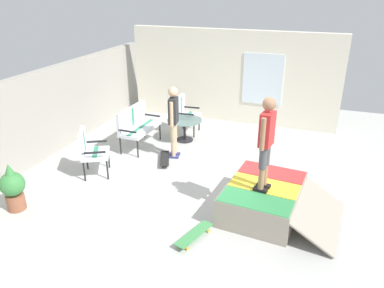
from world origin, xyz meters
TOP-DOWN VIEW (x-y plane):
  - ground_plane at (0.00, 0.00)m, footprint 12.00×12.00m
  - back_wall_cinderblock at (0.00, 4.00)m, footprint 9.00×0.20m
  - house_facade at (3.80, 0.49)m, footprint 0.23×6.00m
  - skate_ramp at (-0.69, -1.29)m, footprint 1.82×2.09m
  - patio_bench at (1.16, 2.23)m, footprint 1.27×0.60m
  - patio_chair_near_house at (2.43, 1.44)m, footprint 0.66×0.59m
  - patio_chair_by_wall at (-0.52, 2.44)m, footprint 0.81×0.78m
  - patio_table at (1.91, 1.24)m, footprint 0.90×0.90m
  - person_watching at (0.92, 1.12)m, footprint 0.47×0.29m
  - person_skater at (-0.83, -1.23)m, footprint 0.47×0.28m
  - skateboard_by_bench at (0.56, 1.22)m, footprint 0.81×0.49m
  - skateboard_spare at (-1.85, -0.36)m, footprint 0.82×0.44m
  - potted_plant at (-2.13, 2.98)m, footprint 0.44×0.44m

SIDE VIEW (x-z plane):
  - ground_plane at x=0.00m, z-range -0.10..0.00m
  - skateboard_by_bench at x=0.56m, z-range 0.03..0.14m
  - skateboard_spare at x=-1.85m, z-range 0.03..0.14m
  - skate_ramp at x=-0.69m, z-range 0.00..0.54m
  - patio_table at x=1.91m, z-range 0.12..0.69m
  - potted_plant at x=-2.13m, z-range 0.01..0.93m
  - patio_chair_near_house at x=2.43m, z-range 0.10..1.12m
  - patio_chair_by_wall at x=-0.52m, z-range 0.10..1.12m
  - patio_bench at x=1.16m, z-range 0.11..1.13m
  - person_watching at x=0.92m, z-range 0.14..1.83m
  - back_wall_cinderblock at x=0.00m, z-range 0.00..2.01m
  - house_facade at x=3.80m, z-range 0.00..2.64m
  - person_skater at x=-0.83m, z-range 0.67..2.31m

